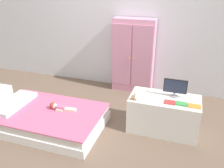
{
  "coord_description": "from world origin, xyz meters",
  "views": [
    {
      "loc": [
        1.17,
        -2.55,
        1.96
      ],
      "look_at": [
        0.2,
        0.38,
        0.55
      ],
      "focal_mm": 37.71,
      "sensor_mm": 36.0,
      "label": 1
    }
  ],
  "objects_px": {
    "tv_stand": "(163,114)",
    "tv_monitor": "(175,87)",
    "bed": "(49,119)",
    "rocking_horse_toy": "(134,97)",
    "wardrobe": "(133,56)",
    "book_orange": "(195,106)",
    "doll": "(58,107)",
    "book_red": "(170,102)",
    "book_green": "(182,104)"
  },
  "relations": [
    {
      "from": "tv_stand",
      "to": "rocking_horse_toy",
      "type": "bearing_deg",
      "value": -155.63
    },
    {
      "from": "book_orange",
      "to": "book_red",
      "type": "bearing_deg",
      "value": 180.0
    },
    {
      "from": "wardrobe",
      "to": "book_red",
      "type": "xyz_separation_m",
      "value": [
        0.78,
        -1.23,
        -0.16
      ]
    },
    {
      "from": "rocking_horse_toy",
      "to": "book_green",
      "type": "distance_m",
      "value": 0.61
    },
    {
      "from": "bed",
      "to": "tv_stand",
      "type": "xyz_separation_m",
      "value": [
        1.55,
        0.43,
        0.13
      ]
    },
    {
      "from": "book_orange",
      "to": "tv_monitor",
      "type": "bearing_deg",
      "value": 143.83
    },
    {
      "from": "bed",
      "to": "wardrobe",
      "type": "bearing_deg",
      "value": 61.37
    },
    {
      "from": "wardrobe",
      "to": "tv_stand",
      "type": "bearing_deg",
      "value": -57.5
    },
    {
      "from": "bed",
      "to": "tv_stand",
      "type": "distance_m",
      "value": 1.61
    },
    {
      "from": "wardrobe",
      "to": "tv_stand",
      "type": "distance_m",
      "value": 1.39
    },
    {
      "from": "wardrobe",
      "to": "book_orange",
      "type": "xyz_separation_m",
      "value": [
        1.08,
        -1.23,
        -0.16
      ]
    },
    {
      "from": "bed",
      "to": "tv_monitor",
      "type": "distance_m",
      "value": 1.81
    },
    {
      "from": "doll",
      "to": "rocking_horse_toy",
      "type": "height_order",
      "value": "rocking_horse_toy"
    },
    {
      "from": "wardrobe",
      "to": "tv_monitor",
      "type": "distance_m",
      "value": 1.32
    },
    {
      "from": "bed",
      "to": "tv_monitor",
      "type": "relative_size",
      "value": 5.01
    },
    {
      "from": "book_green",
      "to": "doll",
      "type": "bearing_deg",
      "value": -172.26
    },
    {
      "from": "wardrobe",
      "to": "tv_monitor",
      "type": "bearing_deg",
      "value": -51.58
    },
    {
      "from": "tv_stand",
      "to": "rocking_horse_toy",
      "type": "xyz_separation_m",
      "value": [
        -0.39,
        -0.18,
        0.29
      ]
    },
    {
      "from": "doll",
      "to": "rocking_horse_toy",
      "type": "xyz_separation_m",
      "value": [
        1.05,
        0.16,
        0.26
      ]
    },
    {
      "from": "rocking_horse_toy",
      "to": "book_green",
      "type": "height_order",
      "value": "rocking_horse_toy"
    },
    {
      "from": "tv_stand",
      "to": "tv_monitor",
      "type": "height_order",
      "value": "tv_monitor"
    },
    {
      "from": "doll",
      "to": "tv_monitor",
      "type": "bearing_deg",
      "value": 15.13
    },
    {
      "from": "bed",
      "to": "rocking_horse_toy",
      "type": "xyz_separation_m",
      "value": [
        1.16,
        0.25,
        0.42
      ]
    },
    {
      "from": "rocking_horse_toy",
      "to": "book_orange",
      "type": "distance_m",
      "value": 0.76
    },
    {
      "from": "bed",
      "to": "book_red",
      "type": "height_order",
      "value": "book_red"
    },
    {
      "from": "tv_monitor",
      "to": "book_red",
      "type": "relative_size",
      "value": 2.29
    },
    {
      "from": "book_green",
      "to": "wardrobe",
      "type": "bearing_deg",
      "value": 127.06
    },
    {
      "from": "bed",
      "to": "doll",
      "type": "xyz_separation_m",
      "value": [
        0.11,
        0.09,
        0.16
      ]
    },
    {
      "from": "wardrobe",
      "to": "book_red",
      "type": "bearing_deg",
      "value": -57.53
    },
    {
      "from": "doll",
      "to": "tv_stand",
      "type": "height_order",
      "value": "tv_stand"
    },
    {
      "from": "wardrobe",
      "to": "rocking_horse_toy",
      "type": "height_order",
      "value": "wardrobe"
    },
    {
      "from": "tv_stand",
      "to": "book_orange",
      "type": "distance_m",
      "value": 0.46
    },
    {
      "from": "doll",
      "to": "book_red",
      "type": "xyz_separation_m",
      "value": [
        1.51,
        0.22,
        0.22
      ]
    },
    {
      "from": "doll",
      "to": "wardrobe",
      "type": "bearing_deg",
      "value": 63.27
    },
    {
      "from": "doll",
      "to": "book_red",
      "type": "bearing_deg",
      "value": 8.47
    },
    {
      "from": "book_red",
      "to": "book_orange",
      "type": "height_order",
      "value": "book_red"
    },
    {
      "from": "bed",
      "to": "wardrobe",
      "type": "distance_m",
      "value": 1.84
    },
    {
      "from": "wardrobe",
      "to": "book_orange",
      "type": "relative_size",
      "value": 8.62
    },
    {
      "from": "bed",
      "to": "rocking_horse_toy",
      "type": "bearing_deg",
      "value": 12.14
    },
    {
      "from": "book_green",
      "to": "book_orange",
      "type": "xyz_separation_m",
      "value": [
        0.16,
        0.0,
        -0.0
      ]
    },
    {
      "from": "tv_monitor",
      "to": "rocking_horse_toy",
      "type": "relative_size",
      "value": 3.0
    },
    {
      "from": "wardrobe",
      "to": "book_green",
      "type": "height_order",
      "value": "wardrobe"
    },
    {
      "from": "tv_monitor",
      "to": "book_green",
      "type": "relative_size",
      "value": 2.09
    },
    {
      "from": "bed",
      "to": "book_orange",
      "type": "height_order",
      "value": "book_orange"
    },
    {
      "from": "bed",
      "to": "book_green",
      "type": "xyz_separation_m",
      "value": [
        1.77,
        0.32,
        0.38
      ]
    },
    {
      "from": "tv_stand",
      "to": "tv_monitor",
      "type": "xyz_separation_m",
      "value": [
        0.11,
        0.08,
        0.39
      ]
    },
    {
      "from": "doll",
      "to": "rocking_horse_toy",
      "type": "relative_size",
      "value": 3.85
    },
    {
      "from": "tv_monitor",
      "to": "bed",
      "type": "bearing_deg",
      "value": -162.94
    },
    {
      "from": "wardrobe",
      "to": "rocking_horse_toy",
      "type": "xyz_separation_m",
      "value": [
        0.32,
        -1.29,
        -0.13
      ]
    },
    {
      "from": "tv_stand",
      "to": "book_orange",
      "type": "relative_size",
      "value": 6.01
    }
  ]
}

